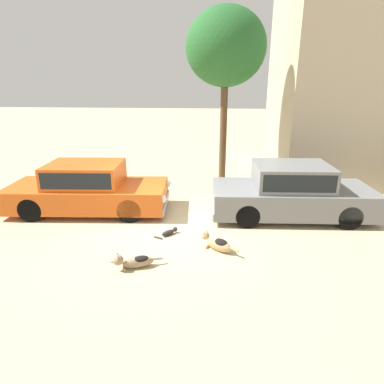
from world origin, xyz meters
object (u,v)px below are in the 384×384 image
Objects in this scene: acacia_tree_left at (226,48)px; stray_dog_spotted at (134,261)px; parked_sedan_second at (291,191)px; stray_dog_tan at (217,243)px; stray_cat at (169,232)px; parked_sedan_nearest at (88,188)px.

stray_dog_spotted is at bearing -106.16° from acacia_tree_left.
parked_sedan_second reaches higher than stray_dog_spotted.
acacia_tree_left reaches higher than stray_dog_tan.
stray_cat is 0.09× the size of acacia_tree_left.
parked_sedan_nearest is 3.57m from stray_dog_spotted.
stray_dog_spotted is 1.59m from stray_cat.
stray_dog_spotted is (-3.60, -2.97, -0.57)m from parked_sedan_second.
acacia_tree_left is (1.76, 6.06, 4.40)m from stray_dog_spotted.
stray_dog_spotted is 7.69m from acacia_tree_left.
parked_sedan_nearest is 4.22m from stray_dog_tan.
parked_sedan_second is at bearing -161.53° from stray_dog_spotted.
acacia_tree_left is at bearing -56.72° from stray_dog_tan.
acacia_tree_left is (-1.84, 3.10, 3.83)m from parked_sedan_second.
stray_dog_spotted reaches higher than stray_cat.
parked_sedan_second is at bearing -2.92° from parked_sedan_nearest.
parked_sedan_nearest is 4.57× the size of stray_dog_spotted.
stray_cat is at bearing -157.80° from parked_sedan_second.
parked_sedan_nearest is at bearing 105.19° from stray_cat.
stray_cat is at bearing -105.66° from acacia_tree_left.
stray_dog_tan is 6.80m from acacia_tree_left.
stray_dog_spotted is 1.91× the size of stray_cat.
parked_sedan_second reaches higher than parked_sedan_nearest.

